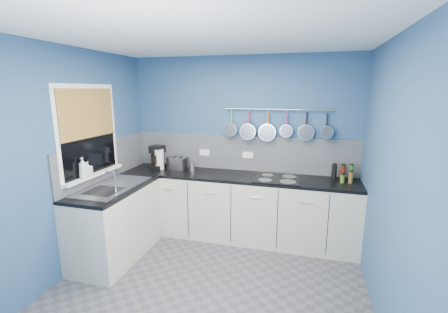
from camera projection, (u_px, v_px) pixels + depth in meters
The scene contains 39 objects.
floor at pixel (209, 288), 3.21m from camera, with size 3.20×3.00×0.02m, color #47474C.
ceiling at pixel (207, 34), 2.67m from camera, with size 3.20×3.00×0.02m, color white.
wall_back at pixel (242, 146), 4.36m from camera, with size 3.20×0.02×2.50m, color navy.
wall_front at pixel (112, 250), 1.52m from camera, with size 3.20×0.02×2.50m, color navy.
wall_left at pixel (70, 162), 3.36m from camera, with size 0.02×3.00×2.50m, color navy.
wall_right at pixel (393, 187), 2.52m from camera, with size 0.02×3.00×2.50m, color navy.
backsplash_back at pixel (241, 153), 4.36m from camera, with size 3.20×0.02×0.50m, color gray.
backsplash_left at pixel (107, 160), 3.94m from camera, with size 0.02×1.80×0.50m, color gray.
cabinet_run_back at pixel (236, 207), 4.25m from camera, with size 3.20×0.60×0.86m, color beige.
worktop_back at pixel (236, 176), 4.15m from camera, with size 3.20×0.60×0.04m, color black.
cabinet_run_left at pixel (116, 223), 3.74m from camera, with size 0.60×1.20×0.86m, color beige.
worktop_left at pixel (113, 188), 3.64m from camera, with size 0.60×1.20×0.04m, color black.
window_frame at pixel (89, 132), 3.57m from camera, with size 0.01×1.00×1.10m, color white.
window_glass at pixel (89, 132), 3.57m from camera, with size 0.01×0.90×1.00m, color black.
bamboo_blind at pixel (88, 113), 3.52m from camera, with size 0.01×0.90×0.55m, color #BB903C.
window_sill at pixel (95, 174), 3.68m from camera, with size 0.10×0.98×0.03m, color white.
sink_unit at pixel (113, 186), 3.64m from camera, with size 0.50×0.95×0.01m, color silver.
mixer_tap at pixel (115, 182), 3.40m from camera, with size 0.12×0.08×0.26m, color silver, non-canonical shape.
socket_left at pixel (205, 152), 4.50m from camera, with size 0.15×0.01×0.09m, color white.
socket_right at pixel (248, 155), 4.33m from camera, with size 0.15×0.01×0.09m, color white.
pot_rail at pixel (278, 109), 4.06m from camera, with size 0.02×0.02×1.45m, color silver.
soap_bottle_a at pixel (83, 168), 3.45m from camera, with size 0.09×0.09×0.24m, color white.
soap_bottle_b at pixel (88, 169), 3.53m from camera, with size 0.08×0.08×0.17m, color white.
paper_towel at pixel (159, 159), 4.43m from camera, with size 0.13×0.13×0.30m, color white.
coffee_maker at pixel (157, 157), 4.45m from camera, with size 0.19×0.21×0.34m, color black, non-canonical shape.
toaster at pixel (178, 163), 4.44m from camera, with size 0.27×0.16×0.17m, color silver.
canister at pixel (192, 167), 4.36m from camera, with size 0.08×0.08×0.12m, color silver.
hob at pixel (277, 179), 3.95m from camera, with size 0.59×0.52×0.01m, color black.
pan_0 at pixel (231, 122), 4.26m from camera, with size 0.19×0.09×0.38m, color silver, non-canonical shape.
pan_1 at pixel (249, 124), 4.20m from camera, with size 0.22×0.13×0.41m, color silver, non-canonical shape.
pan_2 at pixel (268, 125), 4.13m from camera, with size 0.24×0.07×0.43m, color silver, non-canonical shape.
pan_3 at pixel (287, 123), 4.06m from camera, with size 0.17×0.09×0.36m, color silver, non-canonical shape.
pan_4 at pixel (306, 125), 3.99m from camera, with size 0.21×0.06×0.40m, color silver, non-canonical shape.
pan_5 at pixel (327, 124), 3.92m from camera, with size 0.17×0.12×0.36m, color silver, non-canonical shape.
condiment_0 at pixel (351, 173), 3.85m from camera, with size 0.06×0.06×0.21m, color #265919.
condiment_1 at pixel (343, 173), 3.89m from camera, with size 0.07×0.07×0.19m, color #4C190C.
condiment_2 at pixel (334, 172), 3.91m from camera, with size 0.07×0.07×0.20m, color black.
condiment_3 at pixel (351, 178), 3.77m from camera, with size 0.05×0.05×0.14m, color brown.
condiment_4 at pixel (342, 179), 3.79m from camera, with size 0.05×0.05×0.10m, color #3F721E.
Camera 1 is at (0.91, -2.69, 2.03)m, focal length 24.43 mm.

